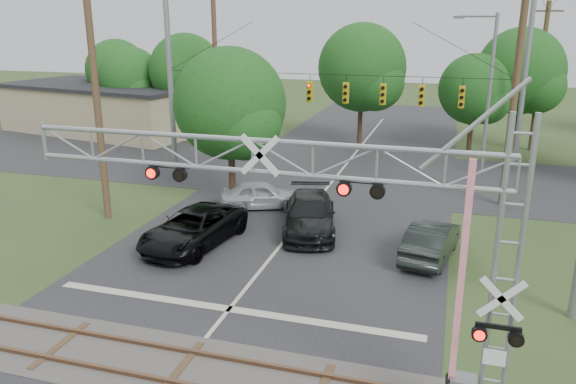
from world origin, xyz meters
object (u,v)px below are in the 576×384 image
(sedan_silver, at_px, (261,195))
(streetlight, at_px, (487,86))
(commercial_building, at_px, (107,107))
(crossing_gantry, at_px, (345,232))
(pickup_black, at_px, (194,228))
(traffic_signal_span, at_px, (343,90))
(car_dark, at_px, (310,214))

(sedan_silver, relative_size, streetlight, 0.43)
(commercial_building, xyz_separation_m, streetlight, (30.79, -5.77, 3.41))
(crossing_gantry, height_order, pickup_black, crossing_gantry)
(commercial_building, bearing_deg, crossing_gantry, -37.77)
(pickup_black, bearing_deg, traffic_signal_span, 73.17)
(crossing_gantry, bearing_deg, commercial_building, 131.36)
(car_dark, bearing_deg, traffic_signal_span, 75.29)
(traffic_signal_span, xyz_separation_m, car_dark, (-0.12, -6.59, -4.89))
(sedan_silver, bearing_deg, car_dark, -150.89)
(streetlight, bearing_deg, car_dark, -120.67)
(traffic_signal_span, bearing_deg, pickup_black, -114.85)
(commercial_building, distance_m, streetlight, 31.51)
(crossing_gantry, relative_size, commercial_building, 0.63)
(traffic_signal_span, relative_size, streetlight, 1.98)
(car_dark, bearing_deg, commercial_building, 127.16)
(pickup_black, height_order, car_dark, car_dark)
(traffic_signal_span, bearing_deg, commercial_building, 152.26)
(sedan_silver, bearing_deg, commercial_building, 27.72)
(car_dark, xyz_separation_m, commercial_building, (-23.07, 18.78, 1.24))
(traffic_signal_span, distance_m, sedan_silver, 7.26)
(traffic_signal_span, relative_size, sedan_silver, 4.60)
(traffic_signal_span, distance_m, commercial_building, 26.45)
(crossing_gantry, xyz_separation_m, streetlight, (3.89, 24.79, 0.71))
(crossing_gantry, xyz_separation_m, commercial_building, (-26.90, 30.56, -2.69))
(streetlight, bearing_deg, pickup_black, -126.90)
(pickup_black, relative_size, streetlight, 0.58)
(sedan_silver, bearing_deg, crossing_gantry, -176.59)
(sedan_silver, height_order, commercial_building, commercial_building)
(traffic_signal_span, bearing_deg, sedan_silver, -129.65)
(sedan_silver, xyz_separation_m, streetlight, (10.97, 10.49, 4.75))
(crossing_gantry, xyz_separation_m, car_dark, (-3.83, 11.77, -3.93))
(crossing_gantry, height_order, commercial_building, crossing_gantry)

